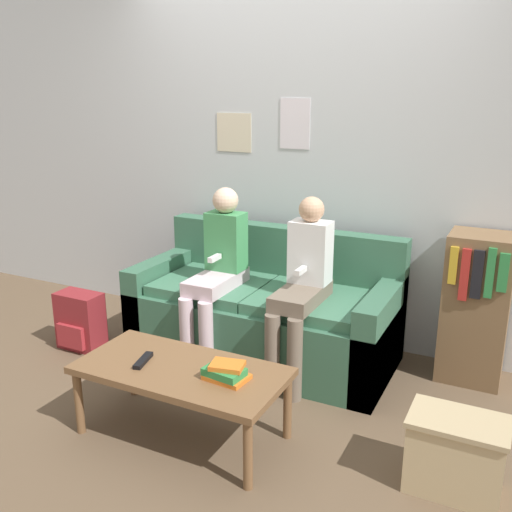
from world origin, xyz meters
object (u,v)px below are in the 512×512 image
(person_left, at_px, (217,267))
(storage_box, at_px, (456,454))
(couch, at_px, (265,314))
(tv_remote, at_px, (143,360))
(person_right, at_px, (302,282))
(bookshelf, at_px, (476,308))
(backpack, at_px, (80,321))
(coffee_table, at_px, (181,375))

(person_left, distance_m, storage_box, 1.78)
(person_left, bearing_deg, couch, 36.12)
(person_left, relative_size, tv_remote, 6.46)
(person_right, relative_size, tv_remote, 6.40)
(couch, xyz_separation_m, bookshelf, (1.27, 0.28, 0.17))
(storage_box, height_order, backpack, backpack)
(coffee_table, bearing_deg, couch, 91.57)
(tv_remote, bearing_deg, backpack, 135.48)
(couch, height_order, person_right, person_right)
(person_left, bearing_deg, storage_box, -22.61)
(person_right, relative_size, backpack, 2.82)
(couch, height_order, tv_remote, couch)
(person_right, distance_m, bookshelf, 1.06)
(tv_remote, height_order, backpack, tv_remote)
(bookshelf, relative_size, storage_box, 2.17)
(couch, relative_size, person_right, 1.53)
(person_right, distance_m, tv_remote, 1.05)
(tv_remote, relative_size, storage_box, 0.41)
(coffee_table, xyz_separation_m, tv_remote, (-0.20, -0.04, 0.05))
(coffee_table, bearing_deg, person_left, 108.27)
(person_left, distance_m, person_right, 0.59)
(person_right, relative_size, storage_box, 2.65)
(coffee_table, relative_size, person_right, 0.95)
(bookshelf, height_order, backpack, bookshelf)
(couch, distance_m, tv_remote, 1.09)
(couch, bearing_deg, backpack, -158.17)
(coffee_table, height_order, person_right, person_right)
(couch, bearing_deg, person_left, -143.88)
(person_right, xyz_separation_m, tv_remote, (-0.51, -0.89, -0.23))
(person_right, height_order, tv_remote, person_right)
(couch, distance_m, person_right, 0.51)
(coffee_table, height_order, backpack, backpack)
(couch, distance_m, person_left, 0.46)
(tv_remote, height_order, storage_box, tv_remote)
(storage_box, bearing_deg, person_right, 146.75)
(couch, relative_size, bookshelf, 1.86)
(tv_remote, bearing_deg, person_left, 81.25)
(bookshelf, relative_size, backpack, 2.31)
(tv_remote, relative_size, backpack, 0.44)
(bookshelf, bearing_deg, storage_box, -86.56)
(tv_remote, bearing_deg, bookshelf, 29.25)
(person_left, distance_m, bookshelf, 1.60)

